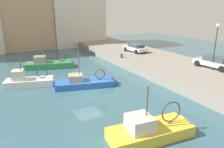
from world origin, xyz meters
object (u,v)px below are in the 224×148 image
(fishing_boat_yellow, at_px, (155,134))
(quay_streetlamp, at_px, (216,39))
(fishing_boat_white, at_px, (33,84))
(fishing_boat_blue, at_px, (89,85))
(fishing_boat_green, at_px, (52,67))
(parked_car_white, at_px, (135,48))
(mooring_bollard_mid, at_px, (122,56))
(parked_car_silver, at_px, (214,62))

(fishing_boat_yellow, height_order, quay_streetlamp, quay_streetlamp)
(fishing_boat_yellow, height_order, fishing_boat_white, fishing_boat_white)
(fishing_boat_blue, bearing_deg, fishing_boat_white, 151.10)
(fishing_boat_green, height_order, quay_streetlamp, quay_streetlamp)
(fishing_boat_green, relative_size, quay_streetlamp, 1.47)
(fishing_boat_green, height_order, parked_car_white, fishing_boat_green)
(parked_car_white, bearing_deg, quay_streetlamp, -82.13)
(fishing_boat_green, xyz_separation_m, fishing_boat_yellow, (2.10, -18.74, 0.02))
(fishing_boat_blue, relative_size, mooring_bollard_mid, 12.29)
(mooring_bollard_mid, bearing_deg, fishing_boat_white, -169.11)
(parked_car_silver, relative_size, quay_streetlamp, 0.90)
(fishing_boat_yellow, distance_m, fishing_boat_white, 13.77)
(fishing_boat_yellow, bearing_deg, fishing_boat_white, 112.50)
(fishing_boat_white, bearing_deg, parked_car_white, 17.02)
(fishing_boat_blue, xyz_separation_m, parked_car_white, (10.74, 7.57, 1.75))
(parked_car_white, bearing_deg, fishing_boat_blue, -144.83)
(fishing_boat_yellow, relative_size, parked_car_silver, 1.39)
(fishing_boat_yellow, distance_m, mooring_bollard_mid, 16.38)
(parked_car_silver, xyz_separation_m, quay_streetlamp, (-0.72, -0.33, 2.57))
(fishing_boat_white, bearing_deg, fishing_boat_blue, -28.90)
(fishing_boat_green, xyz_separation_m, fishing_boat_blue, (1.82, -8.77, -0.02))
(fishing_boat_blue, xyz_separation_m, fishing_boat_white, (-4.99, 2.75, 0.04))
(parked_car_silver, bearing_deg, fishing_boat_yellow, -155.89)
(fishing_boat_blue, height_order, fishing_boat_yellow, fishing_boat_blue)
(parked_car_silver, bearing_deg, quay_streetlamp, -155.60)
(mooring_bollard_mid, bearing_deg, quay_streetlamp, -59.41)
(fishing_boat_white, xyz_separation_m, parked_car_white, (15.73, 4.81, 1.72))
(quay_streetlamp, bearing_deg, fishing_boat_white, 157.26)
(fishing_boat_white, bearing_deg, mooring_bollard_mid, 10.89)
(fishing_boat_white, relative_size, mooring_bollard_mid, 10.29)
(fishing_boat_blue, xyz_separation_m, quay_streetlamp, (12.42, -4.54, 4.36))
(fishing_boat_green, distance_m, quay_streetlamp, 19.97)
(mooring_bollard_mid, height_order, quay_streetlamp, quay_streetlamp)
(fishing_boat_blue, distance_m, mooring_bollard_mid, 8.53)
(fishing_boat_yellow, bearing_deg, quay_streetlamp, 24.09)
(fishing_boat_green, xyz_separation_m, parked_car_white, (12.56, -1.20, 1.73))
(fishing_boat_yellow, bearing_deg, fishing_boat_green, 96.39)
(fishing_boat_white, bearing_deg, fishing_boat_yellow, -67.50)
(quay_streetlamp, bearing_deg, parked_car_silver, 24.40)
(fishing_boat_blue, bearing_deg, fishing_boat_yellow, -88.39)
(fishing_boat_green, relative_size, fishing_boat_blue, 1.05)
(fishing_boat_white, height_order, parked_car_silver, fishing_boat_white)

